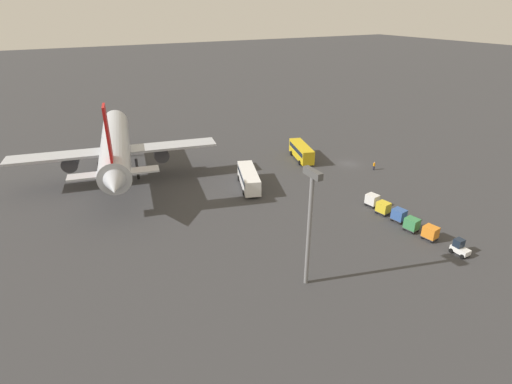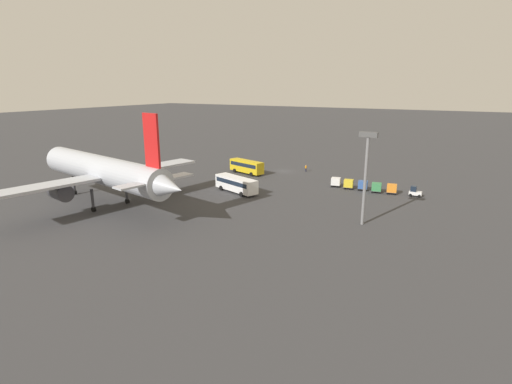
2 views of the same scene
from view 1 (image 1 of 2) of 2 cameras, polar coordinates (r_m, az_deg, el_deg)
name	(u,v)px [view 1 (image 1 of 2)]	position (r m, az deg, el deg)	size (l,w,h in m)	color
ground_plane	(348,164)	(87.36, 13.08, 3.93)	(600.00, 600.00, 0.00)	#38383A
airplane	(115,146)	(80.03, -19.45, 6.22)	(44.05, 37.44, 17.66)	#B2B7C1
shuttle_bus_near	(301,151)	(87.53, 6.51, 5.87)	(10.33, 5.29, 3.33)	gold
shuttle_bus_far	(249,177)	(73.43, -1.05, 2.09)	(11.14, 6.16, 3.20)	white
baggage_tug	(460,248)	(61.11, 27.09, -7.08)	(2.43, 1.67, 2.10)	white
worker_person	(374,166)	(85.16, 16.51, 3.60)	(0.38, 0.38, 1.74)	#1E1E2D
cargo_cart_orange	(431,232)	(62.66, 23.66, -5.28)	(2.24, 1.99, 2.06)	#38383D
cargo_cart_green	(412,224)	(63.90, 21.37, -4.25)	(2.24, 1.99, 2.06)	#38383D
cargo_cart_blue	(399,215)	(65.90, 19.75, -3.06)	(2.24, 1.99, 2.06)	#38383D
cargo_cart_yellow	(383,207)	(67.41, 17.72, -2.10)	(2.24, 1.99, 2.06)	#38383D
cargo_cart_white	(372,199)	(69.54, 16.27, -1.03)	(2.24, 1.99, 2.06)	#38383D
light_pole	(310,215)	(45.23, 7.73, -3.35)	(2.80, 0.70, 14.84)	slate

